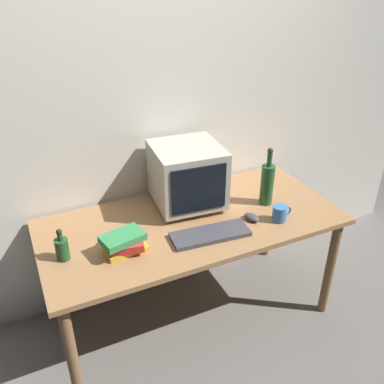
% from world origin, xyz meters
% --- Properties ---
extents(ground_plane, '(6.00, 6.00, 0.00)m').
position_xyz_m(ground_plane, '(0.00, 0.00, 0.00)').
color(ground_plane, slate).
extents(back_wall, '(4.00, 0.08, 2.50)m').
position_xyz_m(back_wall, '(0.00, 0.45, 1.25)').
color(back_wall, silver).
rests_on(back_wall, ground).
extents(desk, '(1.69, 0.78, 0.72)m').
position_xyz_m(desk, '(0.00, 0.00, 0.64)').
color(desk, '#9E7047').
rests_on(desk, ground).
extents(crt_monitor, '(0.41, 0.42, 0.37)m').
position_xyz_m(crt_monitor, '(0.05, 0.17, 0.91)').
color(crt_monitor, '#B2AD9E').
rests_on(crt_monitor, desk).
extents(keyboard, '(0.43, 0.19, 0.02)m').
position_xyz_m(keyboard, '(0.02, -0.18, 0.73)').
color(keyboard, '#3F3F47').
rests_on(keyboard, desk).
extents(computer_mouse, '(0.09, 0.11, 0.04)m').
position_xyz_m(computer_mouse, '(0.30, -0.14, 0.74)').
color(computer_mouse, '#3F3F47').
rests_on(computer_mouse, desk).
extents(bottle_tall, '(0.08, 0.08, 0.36)m').
position_xyz_m(bottle_tall, '(0.48, -0.02, 0.86)').
color(bottle_tall, '#1E4C23').
rests_on(bottle_tall, desk).
extents(bottle_short, '(0.07, 0.07, 0.17)m').
position_xyz_m(bottle_short, '(-0.72, -0.05, 0.79)').
color(bottle_short, '#1E4C23').
rests_on(bottle_short, desk).
extents(book_stack, '(0.23, 0.18, 0.10)m').
position_xyz_m(book_stack, '(-0.43, -0.12, 0.77)').
color(book_stack, gold).
rests_on(book_stack, desk).
extents(mug, '(0.12, 0.08, 0.09)m').
position_xyz_m(mug, '(0.44, -0.21, 0.77)').
color(mug, '#3370B2').
rests_on(mug, desk).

